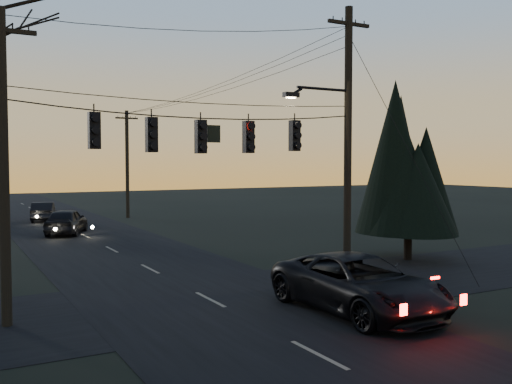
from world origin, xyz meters
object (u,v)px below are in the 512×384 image
utility_pole_far_r (128,218)px  suv_near (359,284)px  evergreen_right (409,164)px  sedan_oncoming_a (66,221)px  sedan_oncoming_b (43,212)px  utility_pole_left (7,326)px  utility_pole_right (347,283)px

utility_pole_far_r → suv_near: utility_pole_far_r is taller
evergreen_right → sedan_oncoming_a: (-11.76, 16.96, -3.56)m
evergreen_right → sedan_oncoming_b: size_ratio=1.75×
suv_near → utility_pole_left: bearing=158.1°
suv_near → sedan_oncoming_a: size_ratio=1.29×
utility_pole_left → evergreen_right: size_ratio=1.13×
utility_pole_far_r → suv_near: size_ratio=1.41×
suv_near → sedan_oncoming_a: 23.36m
evergreen_right → sedan_oncoming_a: 20.95m
utility_pole_far_r → utility_pole_right: bearing=-90.0°
sedan_oncoming_a → utility_pole_left: bearing=98.6°
utility_pole_far_r → sedan_oncoming_a: 10.60m
utility_pole_right → sedan_oncoming_a: bearing=107.9°
utility_pole_left → utility_pole_far_r: bearing=67.7°
utility_pole_far_r → suv_near: 31.59m
sedan_oncoming_b → utility_pole_far_r: bearing=-171.9°
sedan_oncoming_a → sedan_oncoming_b: sedan_oncoming_a is taller
utility_pole_right → sedan_oncoming_b: (-6.30, 28.50, 0.71)m
utility_pole_left → utility_pole_far_r: 30.27m
evergreen_right → sedan_oncoming_b: (-11.76, 25.95, -3.65)m
sedan_oncoming_a → evergreen_right: bearing=148.3°
utility_pole_right → evergreen_right: size_ratio=1.33×
suv_near → sedan_oncoming_a: suv_near is taller
utility_pole_right → sedan_oncoming_b: 29.20m
sedan_oncoming_a → sedan_oncoming_b: bearing=-66.4°
utility_pole_right → suv_near: (-2.31, -3.50, 0.84)m
utility_pole_right → sedan_oncoming_b: bearing=102.5°
evergreen_right → utility_pole_left: bearing=-171.4°
utility_pole_far_r → evergreen_right: size_ratio=1.13×
utility_pole_left → sedan_oncoming_b: (5.20, 28.50, 0.71)m
sedan_oncoming_b → sedan_oncoming_a: bearing=102.6°
sedan_oncoming_a → utility_pole_right: bearing=131.5°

